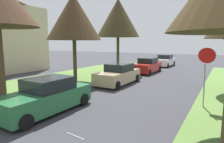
# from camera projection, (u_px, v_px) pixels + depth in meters

# --- Properties ---
(stop_sign_far) EXTENTS (0.81, 0.69, 2.92)m
(stop_sign_far) POSITION_uv_depth(u_px,v_px,m) (206.00, 64.00, 9.05)
(stop_sign_far) COLOR #9EA0A5
(stop_sign_far) RESTS_ON grass_verge_right
(street_tree_left_mid_b) EXTENTS (4.24, 4.24, 6.89)m
(street_tree_left_mid_b) POSITION_uv_depth(u_px,v_px,m) (74.00, 17.00, 14.73)
(street_tree_left_mid_b) COLOR #4E3E28
(street_tree_left_mid_b) RESTS_ON grass_verge_left
(street_tree_left_far) EXTENTS (4.34, 4.34, 7.51)m
(street_tree_left_far) POSITION_uv_depth(u_px,v_px,m) (118.00, 18.00, 19.10)
(street_tree_left_far) COLOR #494228
(street_tree_left_far) RESTS_ON grass_verge_left
(parked_sedan_green) EXTENTS (1.96, 4.41, 1.57)m
(parked_sedan_green) POSITION_uv_depth(u_px,v_px,m) (46.00, 96.00, 8.75)
(parked_sedan_green) COLOR #28663D
(parked_sedan_green) RESTS_ON ground
(parked_sedan_tan) EXTENTS (1.96, 4.41, 1.57)m
(parked_sedan_tan) POSITION_uv_depth(u_px,v_px,m) (118.00, 75.00, 14.79)
(parked_sedan_tan) COLOR tan
(parked_sedan_tan) RESTS_ON ground
(parked_sedan_red) EXTENTS (1.96, 4.41, 1.57)m
(parked_sedan_red) POSITION_uv_depth(u_px,v_px,m) (147.00, 66.00, 20.54)
(parked_sedan_red) COLOR red
(parked_sedan_red) RESTS_ON ground
(parked_sedan_white) EXTENTS (1.96, 4.41, 1.57)m
(parked_sedan_white) POSITION_uv_depth(u_px,v_px,m) (165.00, 61.00, 26.28)
(parked_sedan_white) COLOR white
(parked_sedan_white) RESTS_ON ground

